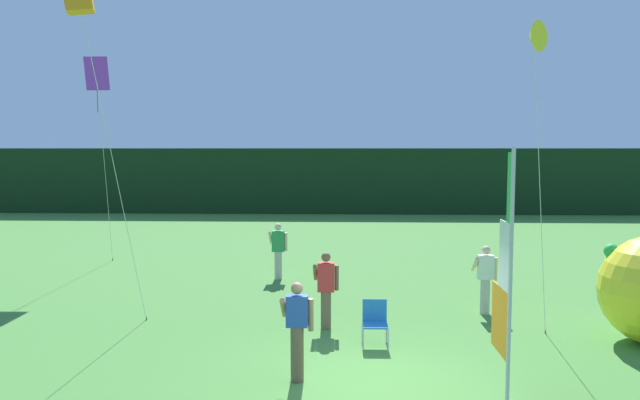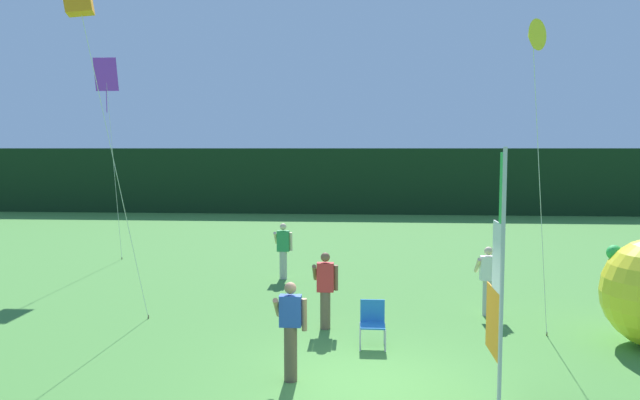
% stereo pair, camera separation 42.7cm
% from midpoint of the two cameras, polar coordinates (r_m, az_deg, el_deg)
% --- Properties ---
extents(ground_plane, '(120.00, 120.00, 0.00)m').
position_cam_midpoint_polar(ground_plane, '(10.44, 3.68, -16.90)').
color(ground_plane, '#478438').
extents(distant_treeline, '(80.00, 2.40, 3.88)m').
position_cam_midpoint_polar(distant_treeline, '(36.73, 2.62, 1.85)').
color(distant_treeline, black).
rests_on(distant_treeline, ground).
extents(banner_flag, '(0.06, 1.03, 3.90)m').
position_cam_midpoint_polar(banner_flag, '(9.55, 15.76, -7.44)').
color(banner_flag, '#B7B7BC').
rests_on(banner_flag, ground).
extents(person_near_banner, '(0.55, 0.48, 1.66)m').
position_cam_midpoint_polar(person_near_banner, '(13.12, -0.38, -8.29)').
color(person_near_banner, brown).
rests_on(person_near_banner, ground).
extents(person_mid_field, '(0.55, 0.48, 1.66)m').
position_cam_midpoint_polar(person_mid_field, '(18.05, -4.63, -4.66)').
color(person_mid_field, '#B7B2A3').
rests_on(person_mid_field, ground).
extents(person_far_left, '(0.55, 0.48, 1.67)m').
position_cam_midpoint_polar(person_far_left, '(10.27, -3.39, -11.99)').
color(person_far_left, brown).
rests_on(person_far_left, ground).
extents(person_far_right, '(0.55, 0.48, 1.61)m').
position_cam_midpoint_polar(person_far_right, '(14.71, 14.49, -7.10)').
color(person_far_right, '#B7B2A3').
rests_on(person_far_right, ground).
extents(folding_chair, '(0.51, 0.51, 0.89)m').
position_cam_midpoint_polar(folding_chair, '(12.17, 4.17, -11.16)').
color(folding_chair, '#BCBCC1').
rests_on(folding_chair, ground).
extents(kite_yellow_delta_2, '(1.12, 1.65, 6.16)m').
position_cam_midpoint_polar(kite_yellow_delta_2, '(11.85, 18.51, 14.12)').
color(kite_yellow_delta_2, brown).
rests_on(kite_yellow_delta_2, ground).
extents(kite_purple_diamond_3, '(0.76, 1.15, 6.79)m').
position_cam_midpoint_polar(kite_purple_diamond_3, '(21.16, -20.77, 10.49)').
color(kite_purple_diamond_3, brown).
rests_on(kite_purple_diamond_3, ground).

